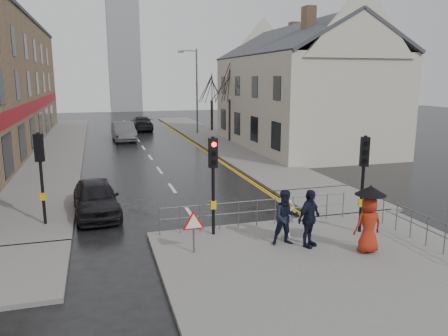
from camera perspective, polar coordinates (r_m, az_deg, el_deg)
ground at (r=15.10m, az=-1.93°, el=-9.43°), size 120.00×120.00×0.00m
near_pavement at (r=13.18m, az=15.15°, el=-12.78°), size 10.00×9.00×0.14m
left_pavement at (r=37.16m, az=-20.83°, el=2.63°), size 4.00×44.00×0.14m
right_pavement at (r=40.27m, az=-1.84°, el=4.03°), size 4.00×40.00×0.14m
pavement_bridge_right at (r=20.14m, az=14.10°, el=-4.13°), size 4.00×4.20×0.14m
building_right_cream at (r=35.23m, az=9.90°, el=10.46°), size 9.00×16.40×10.10m
church_tower at (r=75.90m, az=-12.94°, el=14.11°), size 5.00×5.00×18.00m
traffic_signal_near_left at (r=14.63m, az=-1.43°, el=-0.07°), size 0.28×0.27×3.40m
traffic_signal_near_right at (r=15.62m, az=17.78°, el=0.13°), size 0.34×0.33×3.40m
traffic_signal_far_left at (r=17.04m, az=-22.88°, el=0.69°), size 0.34×0.33×3.40m
guard_railing_front at (r=15.92m, az=4.34°, el=-5.06°), size 7.14×0.04×1.00m
guard_railing_side at (r=15.47m, az=25.06°, el=-6.72°), size 0.04×4.54×1.00m
warning_sign at (r=13.47m, az=-4.00°, el=-7.40°), size 0.80×0.07×1.35m
street_lamp at (r=42.68m, az=-3.81°, el=10.69°), size 1.83×0.25×8.00m
tree_near at (r=37.30m, az=0.81°, el=11.23°), size 2.40×2.40×6.58m
tree_far at (r=45.14m, az=-1.62°, el=10.41°), size 2.40×2.40×5.64m
pedestrian_a at (r=14.90m, az=8.05°, el=-5.99°), size 0.67×0.52×1.61m
pedestrian_b at (r=14.22m, az=8.10°, el=-6.43°), size 0.95×0.78×1.81m
pedestrian_with_umbrella at (r=14.12m, az=18.41°, el=-6.08°), size 0.96×0.96×2.11m
pedestrian_d at (r=14.16m, az=11.05°, el=-6.48°), size 1.18×0.94×1.87m
car_parked at (r=18.27m, az=-16.39°, el=-3.75°), size 2.00×4.35×1.45m
car_mid at (r=39.33m, az=-12.97°, el=4.68°), size 2.00×5.16×1.68m
car_far at (r=46.75m, az=-10.75°, el=5.74°), size 2.11×5.18×1.50m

